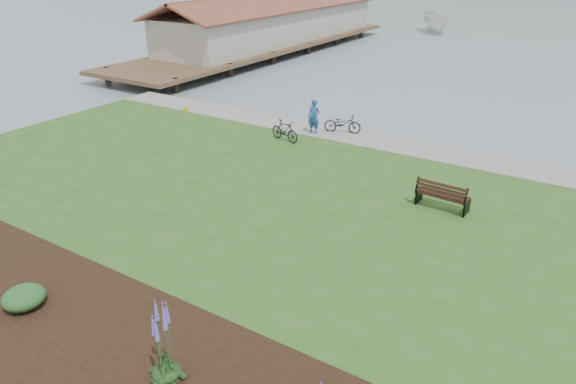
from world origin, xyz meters
name	(u,v)px	position (x,y,z in m)	size (l,w,h in m)	color
ground	(312,203)	(0.00, 0.00, 0.00)	(600.00, 600.00, 0.00)	slate
lawn	(284,219)	(0.00, -2.00, 0.20)	(34.00, 20.00, 0.40)	#29521C
shoreline_path	(383,142)	(0.00, 6.90, 0.42)	(34.00, 2.20, 0.03)	gray
pier_pavilion	(274,23)	(-20.00, 27.52, 2.64)	(8.00, 36.00, 5.40)	#4C3826
park_bench	(442,195)	(4.51, 1.35, 0.96)	(1.86, 0.85, 1.13)	black
person	(314,114)	(-3.52, 6.27, 1.43)	(0.75, 0.52, 2.06)	#205296
bicycle_a	(343,123)	(-2.36, 7.20, 0.89)	(1.88, 0.66, 0.99)	black
bicycle_b	(285,131)	(-4.20, 4.61, 0.91)	(1.70, 0.49, 1.02)	black
sailboat	(435,33)	(-10.54, 48.35, 0.00)	(10.82, 11.02, 28.53)	silver
pannier	(186,109)	(-11.73, 5.82, 0.54)	(0.17, 0.26, 0.28)	gold
echium_0	(162,341)	(2.02, -9.82, 1.45)	(0.62, 0.62, 2.33)	#143513
shrub_0	(24,297)	(-2.85, -9.95, 0.71)	(1.07, 1.07, 0.54)	#1E4C21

